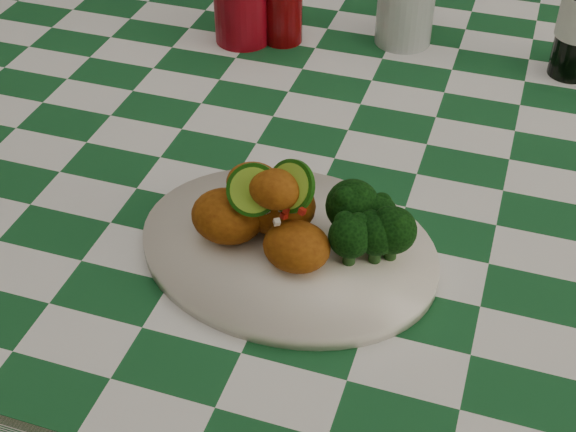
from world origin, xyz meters
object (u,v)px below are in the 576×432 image
(mason_jar, at_px, (406,3))
(wooden_chair_left, at_px, (269,68))
(fried_chicken_pile, at_px, (278,207))
(ketchup_bottle, at_px, (283,1))
(plate, at_px, (288,249))
(dining_table, at_px, (336,333))

(mason_jar, relative_size, wooden_chair_left, 0.15)
(fried_chicken_pile, height_order, ketchup_bottle, ketchup_bottle)
(ketchup_bottle, xyz_separation_m, wooden_chair_left, (-0.22, 0.54, -0.44))
(plate, xyz_separation_m, wooden_chair_left, (-0.37, 0.99, -0.39))
(mason_jar, distance_m, wooden_chair_left, 0.76)
(ketchup_bottle, bearing_deg, plate, -70.94)
(wooden_chair_left, bearing_deg, plate, -66.40)
(dining_table, xyz_separation_m, plate, (-0.00, -0.25, 0.40))
(wooden_chair_left, bearing_deg, fried_chicken_pile, -66.93)
(dining_table, height_order, fried_chicken_pile, fried_chicken_pile)
(plate, xyz_separation_m, ketchup_bottle, (-0.16, 0.45, 0.05))
(ketchup_bottle, relative_size, mason_jar, 1.04)
(dining_table, height_order, ketchup_bottle, ketchup_bottle)
(fried_chicken_pile, bearing_deg, plate, 0.00)
(mason_jar, height_order, wooden_chair_left, mason_jar)
(ketchup_bottle, height_order, wooden_chair_left, ketchup_bottle)
(ketchup_bottle, distance_m, mason_jar, 0.18)
(dining_table, relative_size, plate, 5.16)
(plate, height_order, wooden_chair_left, wooden_chair_left)
(fried_chicken_pile, distance_m, mason_jar, 0.51)
(plate, relative_size, wooden_chair_left, 0.40)
(plate, xyz_separation_m, fried_chicken_pile, (-0.01, 0.00, 0.06))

